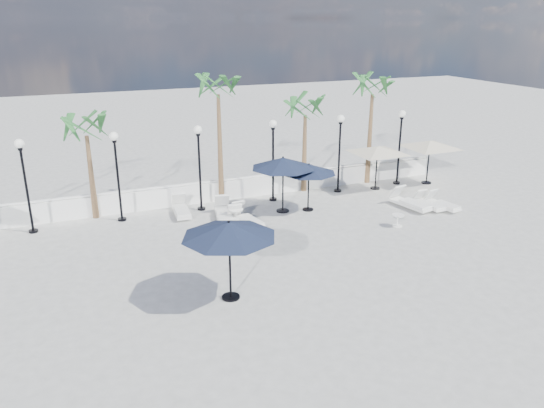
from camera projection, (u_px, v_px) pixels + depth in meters
name	position (u px, v px, depth m)	size (l,w,h in m)	color
ground	(251.00, 269.00, 18.28)	(100.00, 100.00, 0.00)	gray
balustrade	(195.00, 193.00, 24.67)	(26.00, 0.30, 1.01)	white
lamppost_1	(24.00, 173.00, 20.61)	(0.36, 0.36, 3.84)	black
lamppost_2	(117.00, 164.00, 21.87)	(0.36, 0.36, 3.84)	black
lamppost_3	(199.00, 156.00, 23.13)	(0.36, 0.36, 3.84)	black
lamppost_4	(273.00, 149.00, 24.38)	(0.36, 0.36, 3.84)	black
lamppost_5	(340.00, 143.00, 25.64)	(0.36, 0.36, 3.84)	black
lamppost_6	(400.00, 137.00, 26.89)	(0.36, 0.36, 3.84)	black
palm_1	(86.00, 132.00, 21.79)	(2.60, 2.60, 4.70)	brown
palm_2	(218.00, 92.00, 23.39)	(2.60, 2.60, 6.10)	brown
palm_3	(305.00, 112.00, 25.31)	(2.60, 2.60, 4.90)	brown
palm_4	(373.00, 92.00, 26.38)	(2.60, 2.60, 5.70)	brown
lounger_2	(181.00, 210.00, 23.26)	(0.79, 1.97, 0.72)	white
lounger_3	(237.00, 222.00, 21.86)	(0.94, 2.01, 0.72)	white
lounger_4	(224.00, 213.00, 22.85)	(1.09, 2.15, 0.77)	white
lounger_5	(246.00, 219.00, 22.14)	(1.04, 2.15, 0.77)	white
lounger_6	(442.00, 204.00, 24.06)	(0.87, 1.85, 0.66)	white
lounger_7	(410.00, 202.00, 24.11)	(1.09, 2.21, 0.79)	white
lounger_8	(429.00, 203.00, 24.12)	(0.60, 1.72, 0.64)	white
side_table_1	(236.00, 214.00, 22.41)	(0.59, 0.59, 0.57)	white
side_table_2	(398.00, 219.00, 21.94)	(0.53, 0.53, 0.52)	white
parasol_navy_left	(229.00, 230.00, 15.66)	(2.91, 2.91, 2.57)	black
parasol_navy_mid	(283.00, 163.00, 23.00)	(2.84, 2.84, 2.54)	black
parasol_navy_right	(309.00, 169.00, 23.28)	(2.44, 2.44, 2.19)	black
parasol_cream_sq_a	(378.00, 147.00, 26.20)	(4.80, 4.80, 2.35)	black
parasol_cream_sq_b	(430.00, 141.00, 27.07)	(4.87, 4.87, 2.44)	black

